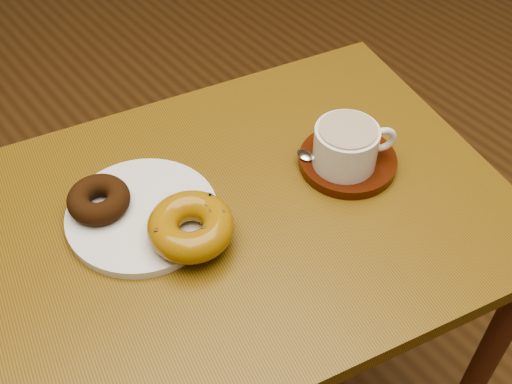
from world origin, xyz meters
TOP-DOWN VIEW (x-y plane):
  - cafe_table at (-0.02, 0.35)m, footprint 0.89×0.74m
  - donut_plate at (-0.16, 0.43)m, footprint 0.30×0.30m
  - donut_cinnamon at (-0.20, 0.47)m, footprint 0.13×0.13m
  - donut_caramel at (-0.13, 0.34)m, footprint 0.16×0.16m
  - saucer at (0.16, 0.32)m, footprint 0.19×0.19m
  - coffee_cup at (0.15, 0.32)m, footprint 0.13×0.10m
  - teaspoon at (0.11, 0.35)m, footprint 0.03×0.10m

SIDE VIEW (x-z plane):
  - cafe_table at x=-0.02m, z-range 0.25..0.98m
  - donut_plate at x=-0.16m, z-range 0.73..0.75m
  - saucer at x=0.16m, z-range 0.73..0.75m
  - teaspoon at x=0.11m, z-range 0.75..0.76m
  - donut_cinnamon at x=-0.20m, z-range 0.75..0.78m
  - donut_caramel at x=-0.13m, z-range 0.75..0.79m
  - coffee_cup at x=0.15m, z-range 0.75..0.82m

